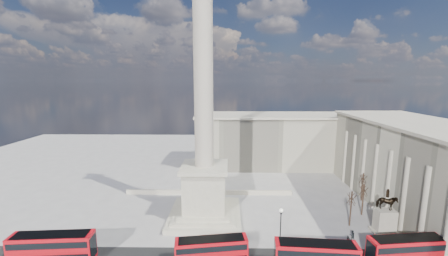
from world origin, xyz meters
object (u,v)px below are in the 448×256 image
at_px(victorian_lamp, 281,225).
at_px(pedestrian_crossing, 316,244).
at_px(red_bus_d, 407,251).
at_px(red_bus_a, 53,248).
at_px(pedestrian_walking, 348,240).
at_px(red_bus_b, 212,251).
at_px(pedestrian_standing, 352,235).
at_px(equestrian_statue, 385,218).
at_px(nelsons_column, 204,155).

xyz_separation_m(victorian_lamp, pedestrian_crossing, (5.87, 0.11, -3.27)).
bearing_deg(red_bus_d, red_bus_a, 174.12).
xyz_separation_m(victorian_lamp, pedestrian_walking, (11.60, 1.31, -3.30)).
height_order(red_bus_b, pedestrian_standing, red_bus_b).
bearing_deg(red_bus_d, equestrian_statue, 72.79).
xyz_separation_m(red_bus_b, red_bus_d, (28.68, 0.16, 0.15)).
height_order(equestrian_statue, pedestrian_crossing, equestrian_statue).
xyz_separation_m(nelsons_column, red_bus_d, (30.93, -14.57, -10.51)).
height_order(red_bus_a, pedestrian_standing, red_bus_a).
height_order(red_bus_a, red_bus_b, red_bus_a).
bearing_deg(red_bus_a, victorian_lamp, 2.62).
xyz_separation_m(red_bus_a, equestrian_statue, (54.13, 9.22, 0.40)).
distance_m(victorian_lamp, pedestrian_walking, 12.13).
height_order(red_bus_b, pedestrian_crossing, red_bus_b).
distance_m(red_bus_a, pedestrian_crossing, 40.65).
bearing_deg(nelsons_column, equestrian_statue, -9.56).
bearing_deg(victorian_lamp, nelsons_column, 141.32).
relative_size(red_bus_a, red_bus_d, 1.04).
bearing_deg(pedestrian_walking, red_bus_a, 179.46).
xyz_separation_m(nelsons_column, red_bus_a, (-21.41, -14.73, -10.40)).
height_order(red_bus_d, pedestrian_crossing, red_bus_d).
height_order(pedestrian_walking, pedestrian_standing, pedestrian_standing).
height_order(red_bus_b, victorian_lamp, victorian_lamp).
distance_m(red_bus_a, pedestrian_walking, 46.48).
height_order(equestrian_statue, pedestrian_standing, equestrian_statue).
bearing_deg(red_bus_d, victorian_lamp, 161.05).
height_order(nelsons_column, red_bus_b, nelsons_column).
xyz_separation_m(red_bus_d, pedestrian_crossing, (-11.96, 4.19, -1.58)).
distance_m(nelsons_column, red_bus_d, 35.77).
bearing_deg(equestrian_statue, red_bus_b, -163.16).
bearing_deg(pedestrian_standing, pedestrian_crossing, 16.56).
xyz_separation_m(red_bus_d, equestrian_statue, (1.79, 9.06, 0.51)).
bearing_deg(victorian_lamp, pedestrian_crossing, 1.05).
bearing_deg(pedestrian_crossing, red_bus_d, -143.12).
bearing_deg(red_bus_b, victorian_lamp, 13.39).
relative_size(red_bus_a, red_bus_b, 1.11).
bearing_deg(pedestrian_crossing, equestrian_statue, -104.31).
bearing_deg(victorian_lamp, pedestrian_walking, 6.43).
height_order(nelsons_column, victorian_lamp, nelsons_column).
bearing_deg(pedestrian_crossing, pedestrian_walking, -111.98).
bearing_deg(red_bus_a, red_bus_d, -4.21).
distance_m(pedestrian_standing, pedestrian_crossing, 7.54).
relative_size(equestrian_statue, pedestrian_walking, 5.24).
bearing_deg(pedestrian_crossing, red_bus_a, 62.33).
distance_m(pedestrian_walking, pedestrian_standing, 1.95).
height_order(nelsons_column, pedestrian_crossing, nelsons_column).
relative_size(red_bus_a, pedestrian_crossing, 7.28).
xyz_separation_m(nelsons_column, pedestrian_standing, (26.04, -7.76, -12.05)).
distance_m(red_bus_a, pedestrian_standing, 47.99).
bearing_deg(pedestrian_walking, nelsons_column, 152.22).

